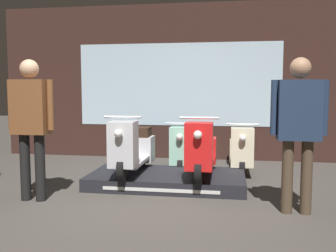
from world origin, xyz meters
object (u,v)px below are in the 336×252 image
Objects in this scene: scooter_display_right at (202,150)px; scooter_backrow_1 at (185,149)px; scooter_backrow_0 at (132,148)px; scooter_display_left at (133,148)px; scooter_backrow_2 at (241,150)px; person_left_browsing at (31,117)px; person_right_browsing at (299,120)px.

scooter_backrow_1 is at bearing 107.56° from scooter_display_right.
scooter_backrow_0 is 1.00m from scooter_backrow_1.
scooter_display_right is at bearing 0.00° from scooter_display_left.
scooter_backrow_2 is (0.61, 1.23, -0.19)m from scooter_display_right.
scooter_backrow_0 is at bearing 180.00° from scooter_backrow_2.
scooter_display_left reaches higher than scooter_backrow_2.
person_right_browsing is (3.30, 0.00, -0.01)m from person_left_browsing.
scooter_backrow_0 is at bearing 71.97° from person_left_browsing.
person_left_browsing is at bearing -127.58° from scooter_backrow_1.
scooter_backrow_1 and scooter_backrow_2 have the same top height.
scooter_backrow_2 is 2.43m from person_right_browsing.
scooter_backrow_2 is (2.00, 0.00, 0.00)m from scooter_backrow_0.
person_left_browsing reaches higher than scooter_backrow_1.
scooter_display_right is 1.31m from scooter_backrow_1.
scooter_backrow_1 is at bearing 0.00° from scooter_backrow_0.
scooter_display_left is at bearing 155.25° from person_right_browsing.
scooter_backrow_0 is 1.00× the size of scooter_backrow_1.
scooter_backrow_2 is at bearing 0.00° from scooter_backrow_0.
scooter_backrow_1 is at bearing 62.24° from scooter_display_left.
scooter_display_left is at bearing -143.22° from scooter_backrow_2.
scooter_display_right is 0.88× the size of person_left_browsing.
scooter_backrow_1 is (-0.39, 1.23, -0.19)m from scooter_display_right.
scooter_display_left is 1.41m from scooter_backrow_1.
scooter_display_left is 1.00× the size of scooter_backrow_2.
scooter_display_left is 2.07m from scooter_backrow_2.
person_left_browsing is 1.01× the size of person_right_browsing.
scooter_backrow_1 is (0.65, 1.23, -0.19)m from scooter_display_left.
scooter_backrow_1 is at bearing 52.42° from person_left_browsing.
scooter_backrow_0 is 0.88× the size of person_left_browsing.
scooter_display_left is 1.59m from person_left_browsing.
person_right_browsing reaches higher than scooter_backrow_2.
scooter_backrow_2 is (1.65, 1.23, -0.19)m from scooter_display_left.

